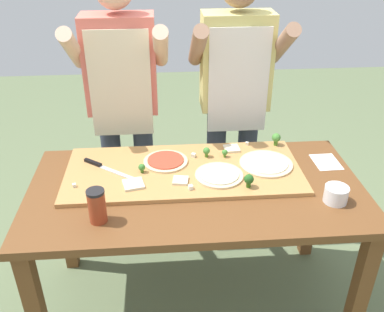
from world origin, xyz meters
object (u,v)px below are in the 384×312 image
Objects in this scene: chefs_knife at (101,166)px; cheese_crumble_a at (247,144)px; cook_left at (123,95)px; pizza_slice_near_right at (232,148)px; cook_right at (235,91)px; pizza_slice_center at (180,180)px; pizza_whole_white_garlic at (266,163)px; pizza_whole_cheese_artichoke at (219,175)px; broccoli_floret_center_left at (142,168)px; pizza_slice_far_left at (133,184)px; sauce_jar at (97,206)px; broccoli_floret_front_right at (276,138)px; prep_table at (196,204)px; cheese_crumble_d at (194,155)px; broccoli_floret_front_left at (249,180)px; cheese_crumble_b at (74,185)px; broccoli_floret_back_left at (206,151)px; recipe_note at (326,162)px; broccoli_floret_back_right at (225,153)px; flour_cup at (336,195)px; pizza_whole_tomato_red at (166,161)px; cheese_crumble_c at (191,187)px.

cheese_crumble_a is at bearing 12.74° from chefs_knife.
pizza_slice_near_right is at bearing -30.57° from cook_left.
cook_right reaches higher than pizza_slice_near_right.
chefs_knife reaches higher than pizza_slice_center.
pizza_whole_white_garlic is 3.36× the size of pizza_slice_near_right.
pizza_whole_cheese_artichoke is 0.38m from broccoli_floret_center_left.
pizza_whole_cheese_artichoke is at bearing -111.70° from pizza_slice_near_right.
pizza_whole_white_garlic reaches higher than pizza_slice_far_left.
sauce_jar is at bearing -145.93° from pizza_slice_center.
cook_left reaches higher than broccoli_floret_front_right.
pizza_whole_white_garlic reaches higher than prep_table.
pizza_slice_center is 3.50× the size of cheese_crumble_d.
pizza_whole_white_garlic is 0.38m from cheese_crumble_d.
pizza_whole_white_garlic is 0.23m from broccoli_floret_front_left.
broccoli_floret_center_left reaches higher than pizza_slice_near_right.
sauce_jar reaches higher than pizza_slice_near_right.
cheese_crumble_b is at bearing -176.76° from pizza_whole_cheese_artichoke.
broccoli_floret_back_left is 0.63m from recipe_note.
broccoli_floret_front_left is (0.07, -0.29, 0.01)m from broccoli_floret_back_right.
flour_cup is at bearing -10.76° from pizza_slice_far_left.
pizza_whole_cheese_artichoke is 1.53× the size of sauce_jar.
pizza_whole_tomato_red is at bearing 109.44° from pizza_slice_center.
broccoli_floret_center_left reaches higher than pizza_whole_tomato_red.
flour_cup is (1.08, -0.35, 0.01)m from chefs_knife.
cheese_crumble_d is at bearing 38.59° from pizza_slice_far_left.
pizza_slice_far_left is 0.56× the size of recipe_note.
broccoli_floret_front_left is (0.71, -0.24, 0.03)m from chefs_knife.
pizza_whole_white_garlic is at bearing 2.15° from broccoli_floret_center_left.
cook_right reaches higher than flour_cup.
broccoli_floret_back_right is 0.35m from cheese_crumble_c.
broccoli_floret_front_right is at bearing 11.83° from cheese_crumble_d.
chefs_knife is at bearing 151.88° from cheese_crumble_c.
pizza_slice_near_right is 0.40m from cook_right.
pizza_whole_tomato_red and cheese_crumble_b have the same top height.
cheese_crumble_c is 0.66m from flour_cup.
cook_left is (-0.74, 0.52, 0.19)m from pizza_whole_white_garlic.
cheese_crumble_a is (0.20, 0.31, 0.00)m from pizza_whole_cheese_artichoke.
cheese_crumble_d reaches higher than chefs_knife.
chefs_knife is 6.01× the size of broccoli_floret_back_right.
sauce_jar is (-0.65, -0.54, 0.05)m from pizza_slice_near_right.
cheese_crumble_a is at bearing 57.38° from pizza_whole_cheese_artichoke.
pizza_whole_tomato_red is 0.65m from cook_right.
broccoli_floret_back_right is 0.53m from recipe_note.
cheese_crumble_b is at bearing -159.26° from pizza_slice_near_right.
broccoli_floret_center_left reaches higher than prep_table.
broccoli_floret_front_left reaches higher than broccoli_floret_back_left.
sauce_jar is at bearing -140.57° from pizza_slice_near_right.
broccoli_floret_front_right reaches higher than pizza_slice_near_right.
flour_cup reaches higher than prep_table.
broccoli_floret_center_left is at bearing -153.83° from cheese_crumble_d.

